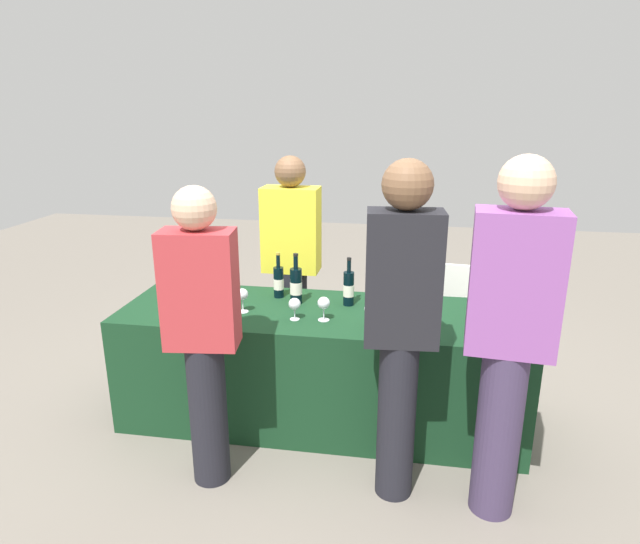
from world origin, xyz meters
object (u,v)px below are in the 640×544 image
(wine_glass_1, at_px, (189,292))
(wine_glass_2, at_px, (242,295))
(wine_bottle_1, at_px, (279,281))
(wine_bottle_0, at_px, (189,278))
(wine_glass_3, at_px, (295,305))
(menu_board, at_px, (458,317))
(wine_bottle_3, at_px, (349,288))
(server_pouring, at_px, (292,260))
(wine_glass_4, at_px, (324,304))
(guest_2, at_px, (510,331))
(guest_1, at_px, (401,320))
(wine_bottle_4, at_px, (486,300))
(wine_glass_0, at_px, (174,291))
(wine_bottle_2, at_px, (296,285))
(wine_glass_5, at_px, (370,310))
(guest_0, at_px, (203,329))

(wine_glass_1, relative_size, wine_glass_2, 1.00)
(wine_bottle_1, bearing_deg, wine_bottle_0, -178.36)
(wine_glass_3, distance_m, menu_board, 1.53)
(wine_bottle_3, height_order, wine_glass_3, wine_bottle_3)
(wine_bottle_3, distance_m, menu_board, 1.15)
(wine_bottle_1, xyz_separation_m, server_pouring, (0.00, 0.40, 0.03))
(wine_glass_4, bearing_deg, guest_2, -29.87)
(guest_1, bearing_deg, server_pouring, 118.65)
(wine_bottle_4, height_order, wine_glass_3, wine_bottle_4)
(wine_bottle_0, bearing_deg, wine_glass_0, -87.85)
(guest_1, distance_m, menu_board, 1.66)
(wine_glass_0, distance_m, wine_glass_4, 0.96)
(wine_glass_1, distance_m, wine_glass_3, 0.68)
(wine_glass_1, height_order, guest_2, guest_2)
(guest_1, relative_size, guest_2, 0.98)
(server_pouring, xyz_separation_m, menu_board, (1.22, 0.27, -0.47))
(wine_glass_2, bearing_deg, wine_bottle_2, 35.04)
(wine_glass_3, bearing_deg, wine_glass_2, 168.53)
(wine_glass_2, bearing_deg, wine_glass_3, -11.47)
(wine_bottle_4, bearing_deg, wine_glass_5, -158.13)
(wine_glass_4, bearing_deg, wine_glass_3, -174.78)
(wine_glass_3, bearing_deg, wine_glass_5, -4.25)
(guest_1, bearing_deg, wine_bottle_0, 145.54)
(wine_glass_3, relative_size, guest_2, 0.08)
(wine_bottle_1, xyz_separation_m, wine_glass_0, (-0.60, -0.28, -0.00))
(wine_bottle_3, xyz_separation_m, wine_glass_3, (-0.29, -0.29, -0.02))
(wine_bottle_0, bearing_deg, wine_bottle_4, -3.40)
(wine_bottle_2, xyz_separation_m, guest_2, (1.16, -0.80, 0.11))
(wine_bottle_2, distance_m, wine_bottle_4, 1.16)
(wine_bottle_1, bearing_deg, wine_glass_1, -149.00)
(wine_bottle_3, distance_m, wine_bottle_4, 0.83)
(wine_glass_2, relative_size, wine_glass_3, 1.12)
(wine_bottle_0, height_order, server_pouring, server_pouring)
(wine_glass_1, relative_size, wine_glass_5, 1.06)
(wine_bottle_1, relative_size, wine_glass_3, 2.27)
(wine_bottle_0, distance_m, guest_2, 2.10)
(wine_glass_2, height_order, server_pouring, server_pouring)
(wine_bottle_4, bearing_deg, wine_bottle_3, 176.00)
(wine_bottle_0, height_order, wine_glass_1, wine_bottle_0)
(guest_1, relative_size, menu_board, 2.11)
(wine_glass_3, bearing_deg, guest_2, -25.28)
(wine_bottle_1, bearing_deg, wine_glass_4, -44.85)
(wine_bottle_2, relative_size, server_pouring, 0.20)
(wine_glass_5, xyz_separation_m, guest_2, (0.67, -0.49, 0.13))
(wine_bottle_0, distance_m, guest_1, 1.64)
(guest_1, bearing_deg, wine_glass_1, 152.94)
(wine_bottle_2, bearing_deg, server_pouring, 105.22)
(wine_bottle_3, height_order, server_pouring, server_pouring)
(guest_0, bearing_deg, wine_glass_4, 38.88)
(wine_glass_1, xyz_separation_m, wine_glass_5, (1.12, -0.10, -0.01))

